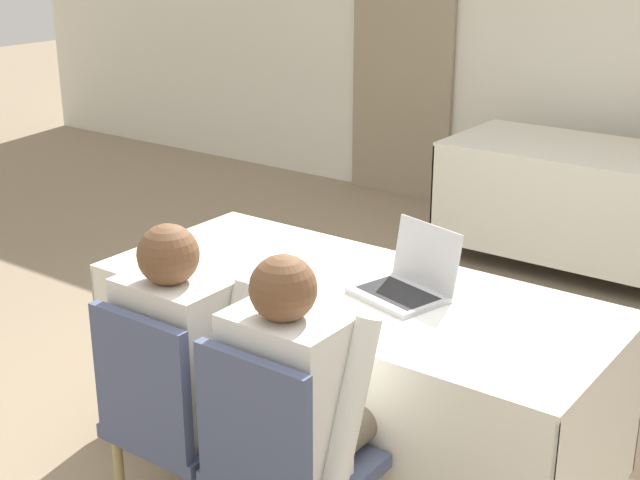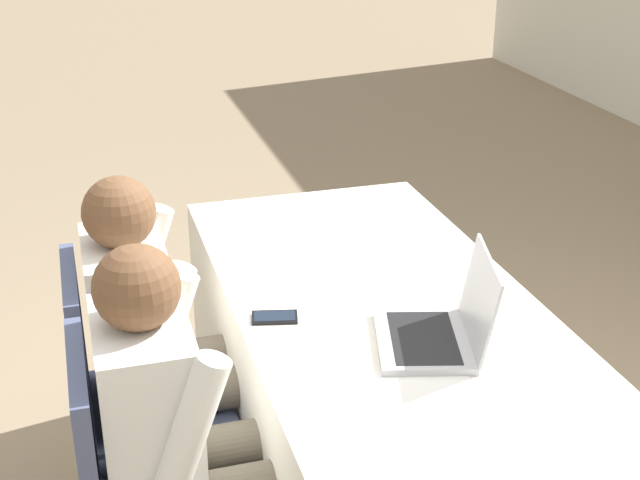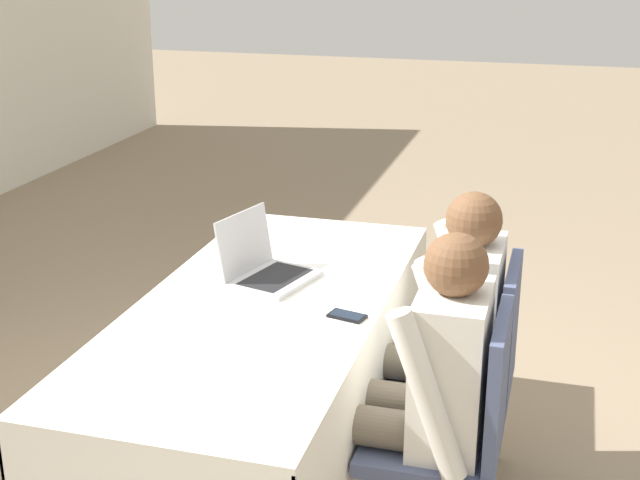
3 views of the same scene
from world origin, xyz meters
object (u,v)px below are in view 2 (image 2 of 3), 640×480
at_px(person_white_shirt, 182,431).
at_px(cell_phone, 275,317).
at_px(person_checkered_shirt, 158,338).
at_px(chair_near_left, 127,391).
at_px(laptop, 440,328).

bearing_deg(person_white_shirt, cell_phone, -46.47).
relative_size(person_checkered_shirt, person_white_shirt, 1.00).
bearing_deg(chair_near_left, laptop, -118.32).
xyz_separation_m(cell_phone, person_white_shirt, (0.29, -0.31, -0.11)).
height_order(laptop, chair_near_left, laptop).
bearing_deg(cell_phone, laptop, 69.69).
relative_size(laptop, chair_near_left, 0.42).
bearing_deg(laptop, chair_near_left, -102.92).
distance_m(laptop, person_checkered_shirt, 0.82).
bearing_deg(laptop, person_white_shirt, -71.46).
bearing_deg(person_checkered_shirt, laptop, -121.77).
xyz_separation_m(chair_near_left, person_white_shirt, (0.46, 0.10, 0.16)).
distance_m(person_checkered_shirt, person_white_shirt, 0.46).
xyz_separation_m(chair_near_left, person_checkered_shirt, (0.00, 0.10, 0.16)).
distance_m(cell_phone, person_checkered_shirt, 0.37).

